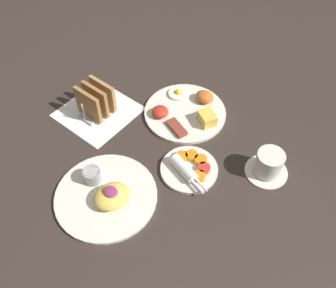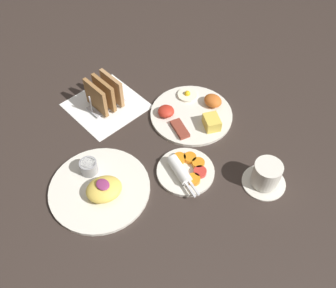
{
  "view_description": "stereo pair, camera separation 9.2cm",
  "coord_description": "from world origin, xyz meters",
  "px_view_note": "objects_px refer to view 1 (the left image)",
  "views": [
    {
      "loc": [
        0.49,
        -0.51,
        0.87
      ],
      "look_at": [
        0.06,
        0.03,
        0.03
      ],
      "focal_mm": 40.0,
      "sensor_mm": 36.0,
      "label": 1
    },
    {
      "loc": [
        0.56,
        -0.44,
        0.87
      ],
      "look_at": [
        0.06,
        0.03,
        0.03
      ],
      "focal_mm": 40.0,
      "sensor_mm": 36.0,
      "label": 2
    }
  ],
  "objects_px": {
    "plate_foreground": "(106,194)",
    "coffee_cup": "(269,164)",
    "plate_breakfast": "(186,111)",
    "plate_condiments": "(189,168)",
    "toast_rack": "(96,100)"
  },
  "relations": [
    {
      "from": "plate_condiments",
      "to": "plate_foreground",
      "type": "distance_m",
      "value": 0.24
    },
    {
      "from": "plate_condiments",
      "to": "toast_rack",
      "type": "distance_m",
      "value": 0.37
    },
    {
      "from": "plate_breakfast",
      "to": "plate_condiments",
      "type": "distance_m",
      "value": 0.22
    },
    {
      "from": "plate_foreground",
      "to": "plate_breakfast",
      "type": "bearing_deg",
      "value": 93.23
    },
    {
      "from": "plate_foreground",
      "to": "coffee_cup",
      "type": "distance_m",
      "value": 0.45
    },
    {
      "from": "toast_rack",
      "to": "coffee_cup",
      "type": "xyz_separation_m",
      "value": [
        0.54,
        0.13,
        -0.02
      ]
    },
    {
      "from": "plate_condiments",
      "to": "toast_rack",
      "type": "xyz_separation_m",
      "value": [
        -0.37,
        0.0,
        0.04
      ]
    },
    {
      "from": "plate_condiments",
      "to": "plate_foreground",
      "type": "relative_size",
      "value": 0.62
    },
    {
      "from": "plate_breakfast",
      "to": "plate_foreground",
      "type": "distance_m",
      "value": 0.38
    },
    {
      "from": "toast_rack",
      "to": "plate_condiments",
      "type": "bearing_deg",
      "value": -0.16
    },
    {
      "from": "plate_breakfast",
      "to": "plate_condiments",
      "type": "height_order",
      "value": "plate_breakfast"
    },
    {
      "from": "plate_breakfast",
      "to": "toast_rack",
      "type": "relative_size",
      "value": 2.24
    },
    {
      "from": "plate_breakfast",
      "to": "plate_foreground",
      "type": "height_order",
      "value": "plate_foreground"
    },
    {
      "from": "plate_foreground",
      "to": "coffee_cup",
      "type": "bearing_deg",
      "value": 49.38
    },
    {
      "from": "plate_condiments",
      "to": "plate_breakfast",
      "type": "bearing_deg",
      "value": 129.02
    }
  ]
}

